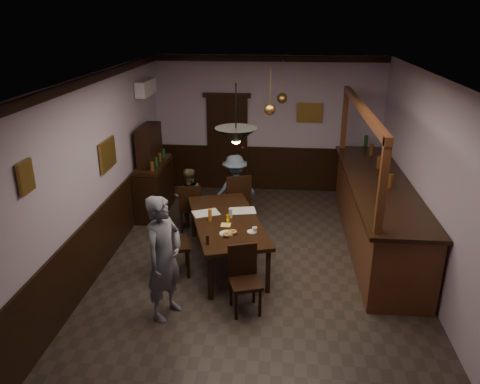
# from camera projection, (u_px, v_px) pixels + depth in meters

# --- Properties ---
(room) EXTENTS (5.01, 8.01, 3.01)m
(room) POSITION_uv_depth(u_px,v_px,m) (257.00, 189.00, 6.62)
(room) COLOR #2D2621
(room) RESTS_ON ground
(dining_table) EXTENTS (1.61, 2.40, 0.75)m
(dining_table) POSITION_uv_depth(u_px,v_px,m) (226.00, 223.00, 7.46)
(dining_table) COLOR black
(dining_table) RESTS_ON ground
(chair_far_left) EXTENTS (0.49, 0.49, 0.93)m
(chair_far_left) POSITION_uv_depth(u_px,v_px,m) (190.00, 206.00, 8.60)
(chair_far_left) COLOR black
(chair_far_left) RESTS_ON ground
(chair_far_right) EXTENTS (0.56, 0.56, 1.06)m
(chair_far_right) POSITION_uv_depth(u_px,v_px,m) (238.00, 198.00, 8.74)
(chair_far_right) COLOR black
(chair_far_right) RESTS_ON ground
(chair_near) EXTENTS (0.51, 0.51, 0.93)m
(chair_near) POSITION_uv_depth(u_px,v_px,m) (244.00, 275.00, 6.32)
(chair_near) COLOR black
(chair_near) RESTS_ON ground
(chair_side) EXTENTS (0.56, 0.56, 1.06)m
(chair_side) POSITION_uv_depth(u_px,v_px,m) (169.00, 240.00, 7.14)
(chair_side) COLOR black
(chair_side) RESTS_ON ground
(person_standing) EXTENTS (0.63, 0.74, 1.72)m
(person_standing) POSITION_uv_depth(u_px,v_px,m) (164.00, 258.00, 6.06)
(person_standing) COLOR slate
(person_standing) RESTS_ON ground
(person_seated_left) EXTENTS (0.66, 0.58, 1.14)m
(person_seated_left) POSITION_uv_depth(u_px,v_px,m) (188.00, 197.00, 8.83)
(person_seated_left) COLOR brown
(person_seated_left) RESTS_ON ground
(person_seated_right) EXTENTS (0.99, 0.85, 1.34)m
(person_seated_right) POSITION_uv_depth(u_px,v_px,m) (235.00, 189.00, 8.97)
(person_seated_right) COLOR #4B5B6C
(person_seated_right) RESTS_ON ground
(newspaper_left) EXTENTS (0.51, 0.45, 0.01)m
(newspaper_left) POSITION_uv_depth(u_px,v_px,m) (206.00, 213.00, 7.67)
(newspaper_left) COLOR silver
(newspaper_left) RESTS_ON dining_table
(newspaper_right) EXTENTS (0.47, 0.38, 0.01)m
(newspaper_right) POSITION_uv_depth(u_px,v_px,m) (243.00, 211.00, 7.76)
(newspaper_right) COLOR silver
(newspaper_right) RESTS_ON dining_table
(napkin) EXTENTS (0.19, 0.19, 0.00)m
(napkin) POSITION_uv_depth(u_px,v_px,m) (226.00, 225.00, 7.25)
(napkin) COLOR #F3C859
(napkin) RESTS_ON dining_table
(saucer) EXTENTS (0.15, 0.15, 0.01)m
(saucer) POSITION_uv_depth(u_px,v_px,m) (252.00, 232.00, 7.02)
(saucer) COLOR white
(saucer) RESTS_ON dining_table
(coffee_cup) EXTENTS (0.10, 0.10, 0.07)m
(coffee_cup) POSITION_uv_depth(u_px,v_px,m) (255.00, 230.00, 6.98)
(coffee_cup) COLOR white
(coffee_cup) RESTS_ON saucer
(pastry_plate) EXTENTS (0.22, 0.22, 0.01)m
(pastry_plate) POSITION_uv_depth(u_px,v_px,m) (227.00, 233.00, 6.96)
(pastry_plate) COLOR white
(pastry_plate) RESTS_ON dining_table
(pastry_ring_a) EXTENTS (0.13, 0.13, 0.04)m
(pastry_ring_a) POSITION_uv_depth(u_px,v_px,m) (227.00, 234.00, 6.87)
(pastry_ring_a) COLOR #C68C47
(pastry_ring_a) RESTS_ON pastry_plate
(pastry_ring_b) EXTENTS (0.13, 0.13, 0.04)m
(pastry_ring_b) POSITION_uv_depth(u_px,v_px,m) (233.00, 232.00, 6.94)
(pastry_ring_b) COLOR #C68C47
(pastry_ring_b) RESTS_ON pastry_plate
(soda_can) EXTENTS (0.07, 0.07, 0.12)m
(soda_can) POSITION_uv_depth(u_px,v_px,m) (228.00, 218.00, 7.34)
(soda_can) COLOR yellow
(soda_can) RESTS_ON dining_table
(beer_glass) EXTENTS (0.06, 0.06, 0.20)m
(beer_glass) POSITION_uv_depth(u_px,v_px,m) (210.00, 215.00, 7.36)
(beer_glass) COLOR #BF721E
(beer_glass) RESTS_ON dining_table
(water_glass) EXTENTS (0.06, 0.06, 0.15)m
(water_glass) POSITION_uv_depth(u_px,v_px,m) (230.00, 213.00, 7.49)
(water_glass) COLOR silver
(water_glass) RESTS_ON dining_table
(pepper_mill) EXTENTS (0.04, 0.04, 0.14)m
(pepper_mill) POSITION_uv_depth(u_px,v_px,m) (208.00, 240.00, 6.62)
(pepper_mill) COLOR black
(pepper_mill) RESTS_ON dining_table
(sideboard) EXTENTS (0.49, 1.36, 1.80)m
(sideboard) POSITION_uv_depth(u_px,v_px,m) (154.00, 179.00, 9.34)
(sideboard) COLOR black
(sideboard) RESTS_ON ground
(bar_counter) EXTENTS (1.02, 4.37, 2.45)m
(bar_counter) POSITION_uv_depth(u_px,v_px,m) (376.00, 211.00, 8.09)
(bar_counter) COLOR #512B15
(bar_counter) RESTS_ON ground
(door_back) EXTENTS (0.90, 0.06, 2.10)m
(door_back) POSITION_uv_depth(u_px,v_px,m) (227.00, 144.00, 10.53)
(door_back) COLOR black
(door_back) RESTS_ON ground
(ac_unit) EXTENTS (0.20, 0.85, 0.30)m
(ac_unit) POSITION_uv_depth(u_px,v_px,m) (146.00, 87.00, 9.18)
(ac_unit) COLOR white
(ac_unit) RESTS_ON ground
(picture_left_small) EXTENTS (0.04, 0.28, 0.36)m
(picture_left_small) POSITION_uv_depth(u_px,v_px,m) (26.00, 177.00, 5.11)
(picture_left_small) COLOR olive
(picture_left_small) RESTS_ON ground
(picture_left_large) EXTENTS (0.04, 0.62, 0.48)m
(picture_left_large) POSITION_uv_depth(u_px,v_px,m) (108.00, 154.00, 7.51)
(picture_left_large) COLOR olive
(picture_left_large) RESTS_ON ground
(picture_back) EXTENTS (0.55, 0.04, 0.42)m
(picture_back) POSITION_uv_depth(u_px,v_px,m) (310.00, 113.00, 10.12)
(picture_back) COLOR olive
(picture_back) RESTS_ON ground
(pendant_iron) EXTENTS (0.56, 0.56, 0.80)m
(pendant_iron) POSITION_uv_depth(u_px,v_px,m) (236.00, 136.00, 6.15)
(pendant_iron) COLOR black
(pendant_iron) RESTS_ON ground
(pendant_brass_mid) EXTENTS (0.20, 0.20, 0.81)m
(pendant_brass_mid) POSITION_uv_depth(u_px,v_px,m) (270.00, 109.00, 7.91)
(pendant_brass_mid) COLOR #BF8C3F
(pendant_brass_mid) RESTS_ON ground
(pendant_brass_far) EXTENTS (0.20, 0.20, 0.81)m
(pendant_brass_far) POSITION_uv_depth(u_px,v_px,m) (282.00, 98.00, 8.91)
(pendant_brass_far) COLOR #BF8C3F
(pendant_brass_far) RESTS_ON ground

